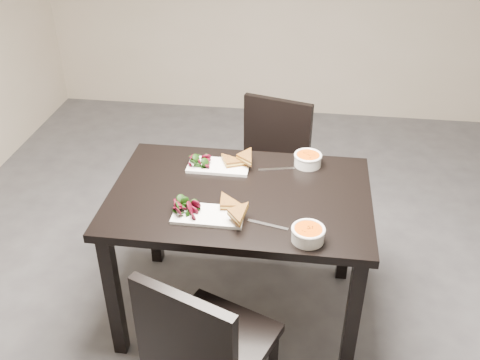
# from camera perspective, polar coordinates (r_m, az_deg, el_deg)

# --- Properties ---
(ground) EXTENTS (5.00, 5.00, 0.00)m
(ground) POSITION_cam_1_polar(r_m,az_deg,el_deg) (2.97, 9.49, -14.04)
(ground) COLOR #47474C
(ground) RESTS_ON ground
(table) EXTENTS (1.20, 0.80, 0.75)m
(table) POSITION_cam_1_polar(r_m,az_deg,el_deg) (2.54, 0.00, -3.21)
(table) COLOR black
(table) RESTS_ON ground
(chair_near) EXTENTS (0.55, 0.55, 0.85)m
(chair_near) POSITION_cam_1_polar(r_m,az_deg,el_deg) (2.17, -3.91, -17.20)
(chair_near) COLOR black
(chair_near) RESTS_ON ground
(chair_far) EXTENTS (0.52, 0.52, 0.85)m
(chair_far) POSITION_cam_1_polar(r_m,az_deg,el_deg) (3.24, 3.16, 1.84)
(chair_far) COLOR black
(chair_far) RESTS_ON ground
(plate_near) EXTENTS (0.31, 0.15, 0.02)m
(plate_near) POSITION_cam_1_polar(r_m,az_deg,el_deg) (2.33, -3.35, -3.74)
(plate_near) COLOR white
(plate_near) RESTS_ON table
(sandwich_near) EXTENTS (0.16, 0.13, 0.05)m
(sandwich_near) POSITION_cam_1_polar(r_m,az_deg,el_deg) (2.32, -1.72, -3.00)
(sandwich_near) COLOR #8E601D
(sandwich_near) RESTS_ON plate_near
(salad_near) EXTENTS (0.10, 0.09, 0.04)m
(salad_near) POSITION_cam_1_polar(r_m,az_deg,el_deg) (2.34, -5.78, -2.96)
(salad_near) COLOR black
(salad_near) RESTS_ON plate_near
(soup_bowl_near) EXTENTS (0.14, 0.14, 0.06)m
(soup_bowl_near) POSITION_cam_1_polar(r_m,az_deg,el_deg) (2.20, 7.21, -5.61)
(soup_bowl_near) COLOR white
(soup_bowl_near) RESTS_ON table
(cutlery_near) EXTENTS (0.18, 0.06, 0.00)m
(cutlery_near) POSITION_cam_1_polar(r_m,az_deg,el_deg) (2.29, 2.96, -4.75)
(cutlery_near) COLOR silver
(cutlery_near) RESTS_ON table
(plate_far) EXTENTS (0.30, 0.15, 0.02)m
(plate_far) POSITION_cam_1_polar(r_m,az_deg,el_deg) (2.67, -2.28, 1.47)
(plate_far) COLOR white
(plate_far) RESTS_ON table
(sandwich_far) EXTENTS (0.18, 0.16, 0.05)m
(sandwich_far) POSITION_cam_1_polar(r_m,az_deg,el_deg) (2.64, -0.96, 1.81)
(sandwich_far) COLOR #8E601D
(sandwich_far) RESTS_ON plate_far
(salad_far) EXTENTS (0.09, 0.09, 0.04)m
(salad_far) POSITION_cam_1_polar(r_m,az_deg,el_deg) (2.68, -4.41, 2.14)
(salad_far) COLOR black
(salad_far) RESTS_ON plate_far
(soup_bowl_far) EXTENTS (0.14, 0.14, 0.06)m
(soup_bowl_far) POSITION_cam_1_polar(r_m,az_deg,el_deg) (2.70, 7.18, 2.23)
(soup_bowl_far) COLOR white
(soup_bowl_far) RESTS_ON table
(cutlery_far) EXTENTS (0.18, 0.06, 0.00)m
(cutlery_far) POSITION_cam_1_polar(r_m,az_deg,el_deg) (2.66, 3.88, 1.16)
(cutlery_far) COLOR silver
(cutlery_far) RESTS_ON table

